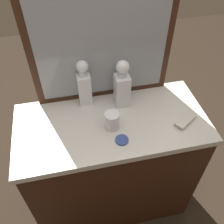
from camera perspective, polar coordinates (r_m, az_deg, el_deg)
name	(u,v)px	position (r m, az deg, el deg)	size (l,w,h in m)	color
ground_plane	(112,197)	(2.24, 0.00, -18.76)	(6.00, 6.00, 0.00)	#2D2319
dresser	(112,166)	(1.82, 0.00, -12.27)	(1.11, 0.53, 0.95)	#381E11
dresser_mirror	(102,48)	(1.41, -2.23, 14.44)	(0.81, 0.03, 0.68)	#381E11
crystal_decanter_far_right	(84,87)	(1.49, -6.37, 5.79)	(0.08, 0.08, 0.30)	white
crystal_decanter_right	(122,88)	(1.47, 2.29, 5.58)	(0.09, 0.09, 0.31)	white
crystal_tumbler_rear	(112,121)	(1.38, 0.00, -2.07)	(0.08, 0.08, 0.10)	white
silver_brush_center	(185,120)	(1.49, 16.35, -1.82)	(0.15, 0.13, 0.02)	#B7A88C
porcelain_dish	(122,140)	(1.35, 2.27, -6.40)	(0.07, 0.07, 0.01)	#33478C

